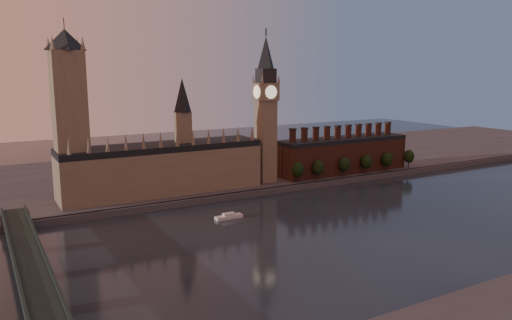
% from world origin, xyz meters
% --- Properties ---
extents(ground, '(900.00, 900.00, 0.00)m').
position_xyz_m(ground, '(0.00, 0.00, 0.00)').
color(ground, black).
rests_on(ground, ground).
extents(north_bank, '(900.00, 182.00, 4.00)m').
position_xyz_m(north_bank, '(0.00, 178.04, 2.00)').
color(north_bank, '#4C4C51').
rests_on(north_bank, ground).
extents(palace_of_westminster, '(130.00, 30.30, 74.00)m').
position_xyz_m(palace_of_westminster, '(-64.41, 114.91, 21.63)').
color(palace_of_westminster, '#7F6F5B').
rests_on(palace_of_westminster, north_bank).
extents(victoria_tower, '(24.00, 24.00, 108.00)m').
position_xyz_m(victoria_tower, '(-120.00, 115.00, 59.09)').
color(victoria_tower, '#7F6F5B').
rests_on(victoria_tower, north_bank).
extents(big_ben, '(15.00, 15.00, 107.00)m').
position_xyz_m(big_ben, '(10.00, 110.00, 56.83)').
color(big_ben, '#7F6F5B').
rests_on(big_ben, north_bank).
extents(chimney_block, '(110.00, 25.00, 37.00)m').
position_xyz_m(chimney_block, '(80.00, 110.00, 17.82)').
color(chimney_block, brown).
rests_on(chimney_block, north_bank).
extents(embankment_tree_0, '(8.60, 8.60, 14.88)m').
position_xyz_m(embankment_tree_0, '(27.81, 95.10, 13.47)').
color(embankment_tree_0, black).
rests_on(embankment_tree_0, north_bank).
extents(embankment_tree_1, '(8.60, 8.60, 14.88)m').
position_xyz_m(embankment_tree_1, '(44.91, 94.13, 13.47)').
color(embankment_tree_1, black).
rests_on(embankment_tree_1, north_bank).
extents(embankment_tree_2, '(8.60, 8.60, 14.88)m').
position_xyz_m(embankment_tree_2, '(69.66, 95.02, 13.47)').
color(embankment_tree_2, black).
rests_on(embankment_tree_2, north_bank).
extents(embankment_tree_3, '(8.60, 8.60, 14.88)m').
position_xyz_m(embankment_tree_3, '(90.82, 94.37, 13.47)').
color(embankment_tree_3, black).
rests_on(embankment_tree_3, north_bank).
extents(embankment_tree_4, '(8.60, 8.60, 14.88)m').
position_xyz_m(embankment_tree_4, '(112.12, 93.68, 13.47)').
color(embankment_tree_4, black).
rests_on(embankment_tree_4, north_bank).
extents(embankment_tree_5, '(8.60, 8.60, 14.88)m').
position_xyz_m(embankment_tree_5, '(137.34, 95.17, 13.47)').
color(embankment_tree_5, black).
rests_on(embankment_tree_5, north_bank).
extents(westminster_bridge, '(14.00, 200.00, 11.55)m').
position_xyz_m(westminster_bridge, '(-155.00, -2.70, 7.44)').
color(westminster_bridge, black).
rests_on(westminster_bridge, ground).
extents(river_boat, '(16.12, 4.71, 3.22)m').
position_xyz_m(river_boat, '(-48.10, 52.84, 1.23)').
color(river_boat, silver).
rests_on(river_boat, ground).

